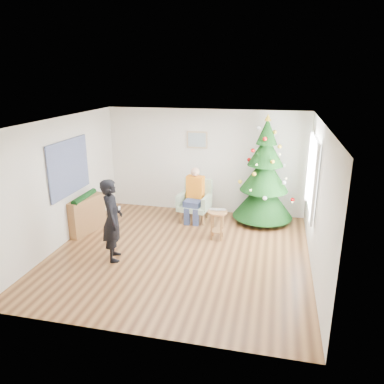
% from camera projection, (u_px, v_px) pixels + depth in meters
% --- Properties ---
extents(floor, '(5.00, 5.00, 0.00)m').
position_uv_depth(floor, '(180.00, 253.00, 7.46)').
color(floor, brown).
rests_on(floor, ground).
extents(ceiling, '(5.00, 5.00, 0.00)m').
position_uv_depth(ceiling, '(179.00, 122.00, 6.66)').
color(ceiling, white).
rests_on(ceiling, wall_back).
extents(wall_back, '(5.00, 0.00, 5.00)m').
position_uv_depth(wall_back, '(205.00, 162.00, 9.38)').
color(wall_back, silver).
rests_on(wall_back, floor).
extents(wall_front, '(5.00, 0.00, 5.00)m').
position_uv_depth(wall_front, '(130.00, 249.00, 4.74)').
color(wall_front, silver).
rests_on(wall_front, floor).
extents(wall_left, '(0.00, 5.00, 5.00)m').
position_uv_depth(wall_left, '(61.00, 183.00, 7.59)').
color(wall_left, silver).
rests_on(wall_left, floor).
extents(wall_right, '(0.00, 5.00, 5.00)m').
position_uv_depth(wall_right, '(318.00, 201.00, 6.53)').
color(wall_right, silver).
rests_on(wall_right, floor).
extents(window_panel, '(0.04, 1.30, 1.40)m').
position_uv_depth(window_panel, '(313.00, 175.00, 7.40)').
color(window_panel, white).
rests_on(window_panel, wall_right).
extents(curtains, '(0.05, 1.75, 1.50)m').
position_uv_depth(curtains, '(311.00, 175.00, 7.41)').
color(curtains, white).
rests_on(curtains, wall_right).
extents(christmas_tree, '(1.42, 1.42, 2.56)m').
position_uv_depth(christmas_tree, '(265.00, 175.00, 8.71)').
color(christmas_tree, '#3F2816').
rests_on(christmas_tree, floor).
extents(stool, '(0.42, 0.42, 0.63)m').
position_uv_depth(stool, '(217.00, 225.00, 8.02)').
color(stool, brown).
rests_on(stool, floor).
extents(laptop, '(0.38, 0.27, 0.03)m').
position_uv_depth(laptop, '(217.00, 211.00, 7.92)').
color(laptop, silver).
rests_on(laptop, stool).
extents(armchair, '(0.81, 0.76, 0.99)m').
position_uv_depth(armchair, '(195.00, 206.00, 9.04)').
color(armchair, '#93AD8C').
rests_on(armchair, floor).
extents(seated_person, '(0.45, 0.62, 1.30)m').
position_uv_depth(seated_person, '(194.00, 194.00, 8.90)').
color(seated_person, navy).
rests_on(seated_person, armchair).
extents(standing_man, '(0.57, 0.68, 1.59)m').
position_uv_depth(standing_man, '(112.00, 220.00, 7.01)').
color(standing_man, black).
rests_on(standing_man, floor).
extents(game_controller, '(0.08, 0.13, 0.04)m').
position_uv_depth(game_controller, '(119.00, 208.00, 6.86)').
color(game_controller, white).
rests_on(game_controller, standing_man).
extents(console, '(0.52, 1.04, 0.80)m').
position_uv_depth(console, '(86.00, 215.00, 8.36)').
color(console, brown).
rests_on(console, floor).
extents(garland, '(0.14, 0.90, 0.14)m').
position_uv_depth(garland, '(84.00, 197.00, 8.23)').
color(garland, black).
rests_on(garland, console).
extents(tapestry, '(0.03, 1.50, 1.15)m').
position_uv_depth(tapestry, '(69.00, 167.00, 7.78)').
color(tapestry, black).
rests_on(tapestry, wall_left).
extents(framed_picture, '(0.52, 0.05, 0.42)m').
position_uv_depth(framed_picture, '(197.00, 140.00, 9.22)').
color(framed_picture, tan).
rests_on(framed_picture, wall_back).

